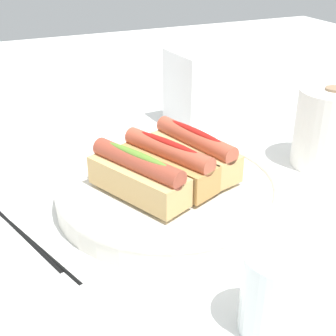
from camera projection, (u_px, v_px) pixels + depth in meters
ground_plane at (172, 193)px, 0.70m from camera, size 2.40×2.40×0.00m
serving_bowl at (168, 190)px, 0.67m from camera, size 0.32×0.32×0.04m
hotdog_front at (138, 176)px, 0.62m from camera, size 0.16×0.11×0.06m
hotdog_back at (168, 163)px, 0.65m from camera, size 0.16×0.10×0.06m
hotdog_side at (195, 152)px, 0.68m from camera, size 0.16×0.09×0.06m
water_glass at (275, 298)px, 0.45m from camera, size 0.07×0.07×0.09m
paper_towel_roll at (329, 128)px, 0.76m from camera, size 0.11×0.11×0.13m
napkin_box at (186, 91)px, 0.90m from camera, size 0.11×0.05×0.15m
chopstick_near at (32, 241)px, 0.59m from camera, size 0.21×0.08×0.01m
chopstick_far at (19, 230)px, 0.61m from camera, size 0.21×0.07×0.01m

